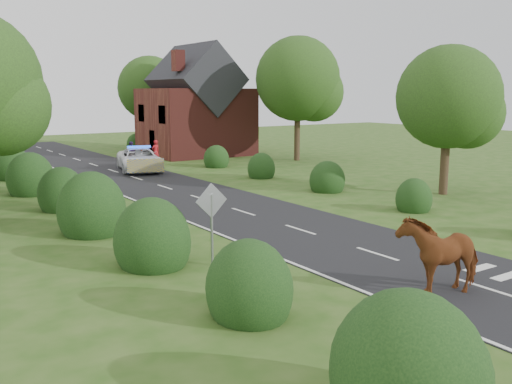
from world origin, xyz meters
TOP-DOWN VIEW (x-y plane):
  - ground at (0.00, 0.00)m, footprint 120.00×120.00m
  - road at (0.00, 15.00)m, footprint 6.00×70.00m
  - road_markings at (-1.60, 12.93)m, footprint 4.96×70.00m
  - hedgerow_left at (-6.51, 11.69)m, footprint 2.75×50.41m
  - hedgerow_right at (6.60, 11.21)m, footprint 2.10×45.78m
  - tree_right_a at (11.23, 5.87)m, footprint 5.33×5.20m
  - tree_right_b at (14.29, 21.84)m, footprint 6.56×6.40m
  - tree_right_c at (9.27, 37.85)m, footprint 6.15×6.00m
  - road_sign at (-5.00, 2.00)m, footprint 1.06×0.08m
  - house at (9.49, 30.00)m, footprint 8.00×7.40m
  - cow at (-1.14, -3.29)m, footprint 2.59×1.66m
  - police_van at (1.53, 23.13)m, footprint 3.90×6.03m
  - pedestrian_red at (4.14, 26.31)m, footprint 0.71×0.55m
  - pedestrian_purple at (2.99, 28.26)m, footprint 0.95×0.92m

SIDE VIEW (x-z plane):
  - ground at x=0.00m, z-range 0.00..0.00m
  - road at x=0.00m, z-range 0.00..0.02m
  - road_markings at x=-1.60m, z-range 0.02..0.03m
  - hedgerow_right at x=6.60m, z-range -0.50..1.60m
  - hedgerow_left at x=-6.51m, z-range -0.75..2.25m
  - pedestrian_purple at x=2.99m, z-range 0.00..1.54m
  - police_van at x=1.53m, z-range -0.07..1.61m
  - cow at x=-1.14m, z-range 0.00..1.71m
  - pedestrian_red at x=4.14m, z-range 0.00..1.73m
  - road_sign at x=-5.00m, z-range 0.39..2.92m
  - house at x=9.49m, z-range -0.80..8.37m
  - tree_right_a at x=11.23m, z-range 0.96..8.52m
  - tree_right_c at x=9.27m, z-range 1.05..9.63m
  - tree_right_b at x=14.29m, z-range 1.24..10.64m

